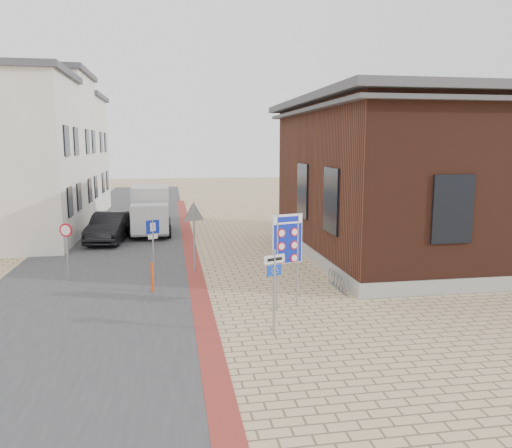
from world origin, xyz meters
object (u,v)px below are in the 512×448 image
object	(u,v)px
sedan	(109,227)
bollard	(152,278)
box_truck	(151,210)
essen_sign	(274,280)
border_sign	(287,241)
parking_sign	(153,238)

from	to	relation	value
sedan	bollard	size ratio (longest dim) A/B	4.40
box_truck	essen_sign	xyz separation A→B (m)	(3.62, -15.61, 0.15)
border_sign	parking_sign	world-z (taller)	border_sign
sedan	bollard	distance (m)	9.65
parking_sign	bollard	distance (m)	1.97
border_sign	essen_sign	size ratio (longest dim) A/B	1.27
sedan	border_sign	size ratio (longest dim) A/B	1.56
border_sign	parking_sign	bearing A→B (deg)	118.75
essen_sign	sedan	bearing A→B (deg)	90.56
bollard	parking_sign	bearing A→B (deg)	90.00
essen_sign	parking_sign	size ratio (longest dim) A/B	1.00
parking_sign	bollard	bearing A→B (deg)	-114.50
parking_sign	sedan	bearing A→B (deg)	83.02
box_truck	essen_sign	size ratio (longest dim) A/B	2.19
border_sign	essen_sign	world-z (taller)	border_sign
sedan	border_sign	distance (m)	13.36
box_truck	border_sign	xyz separation A→B (m)	(4.43, -13.61, 0.73)
sedan	essen_sign	bearing A→B (deg)	-60.78
box_truck	parking_sign	xyz separation A→B (m)	(0.43, -9.61, 0.19)
box_truck	bollard	xyz separation A→B (m)	(0.43, -11.31, -0.81)
bollard	box_truck	bearing A→B (deg)	92.16
sedan	border_sign	xyz separation A→B (m)	(6.41, -11.64, 1.31)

